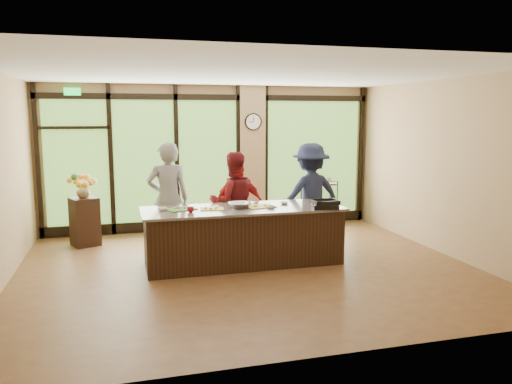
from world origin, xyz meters
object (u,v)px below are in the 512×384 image
cook_left (168,199)px  cook_right (310,195)px  island_base (243,237)px  bar_cart (319,196)px  roasting_pan (325,206)px  flower_stand (85,222)px

cook_left → cook_right: 2.56m
cook_left → cook_right: cook_left is taller
cook_right → cook_left: bearing=-7.2°
island_base → bar_cart: bar_cart is taller
roasting_pan → flower_stand: roasting_pan is taller
island_base → roasting_pan: roasting_pan is taller
cook_left → flower_stand: cook_left is taller
flower_stand → bar_cart: size_ratio=0.86×
roasting_pan → bar_cart: 3.08m
cook_left → bar_cart: (3.43, 1.59, -0.35)m
island_base → cook_left: cook_left is taller
cook_right → bar_cart: cook_right is taller
roasting_pan → flower_stand: size_ratio=0.44×
cook_left → flower_stand: size_ratio=2.18×
island_base → flower_stand: (-2.55, 1.88, 0.01)m
island_base → flower_stand: bearing=143.5°
island_base → bar_cart: bearing=46.6°
cook_left → bar_cart: bearing=-154.7°
roasting_pan → bar_cart: size_ratio=0.38×
island_base → cook_right: bearing=28.0°
flower_stand → bar_cart: 4.90m
cook_left → flower_stand: bearing=-34.9°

